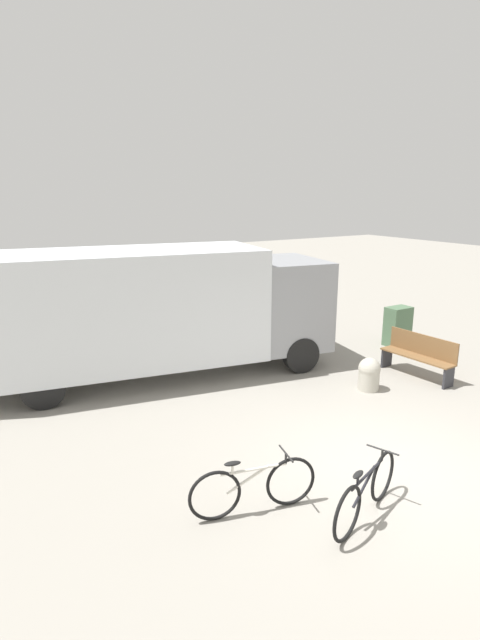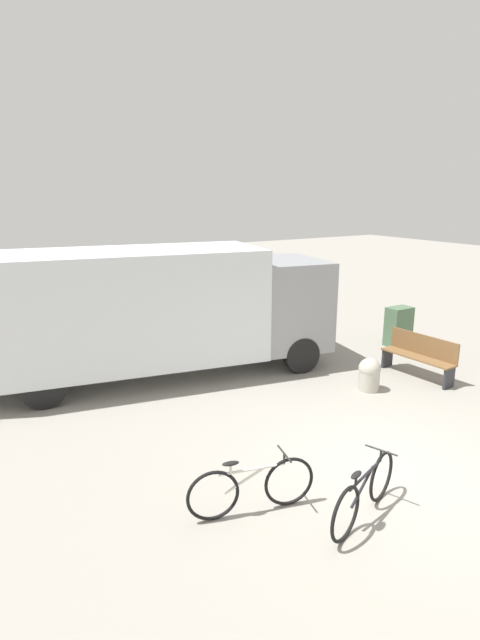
% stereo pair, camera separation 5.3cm
% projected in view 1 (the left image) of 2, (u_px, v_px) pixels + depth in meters
% --- Properties ---
extents(ground_plane, '(60.00, 60.00, 0.00)m').
position_uv_depth(ground_plane, '(389.00, 470.00, 7.42)').
color(ground_plane, gray).
extents(delivery_truck, '(8.03, 3.53, 2.83)m').
position_uv_depth(delivery_truck, '(154.00, 308.00, 10.85)').
color(delivery_truck, silver).
rests_on(delivery_truck, ground).
extents(park_bench, '(0.50, 1.73, 0.94)m').
position_uv_depth(park_bench, '(419.00, 354.00, 11.07)').
color(park_bench, brown).
rests_on(park_bench, ground).
extents(bicycle_near, '(1.68, 0.54, 0.78)m').
position_uv_depth(bicycle_near, '(253.00, 487.00, 6.36)').
color(bicycle_near, black).
rests_on(bicycle_near, ground).
extents(bicycle_middle, '(1.63, 0.68, 0.78)m').
position_uv_depth(bicycle_middle, '(366.00, 492.00, 6.24)').
color(bicycle_middle, black).
rests_on(bicycle_middle, ground).
extents(bollard_near_bench, '(0.45, 0.45, 0.69)m').
position_uv_depth(bollard_near_bench, '(369.00, 374.00, 10.34)').
color(bollard_near_bench, '#B2AD9E').
rests_on(bollard_near_bench, ground).
extents(utility_box, '(0.67, 0.43, 1.05)m').
position_uv_depth(utility_box, '(398.00, 326.00, 13.31)').
color(utility_box, '#4C6B4C').
rests_on(utility_box, ground).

